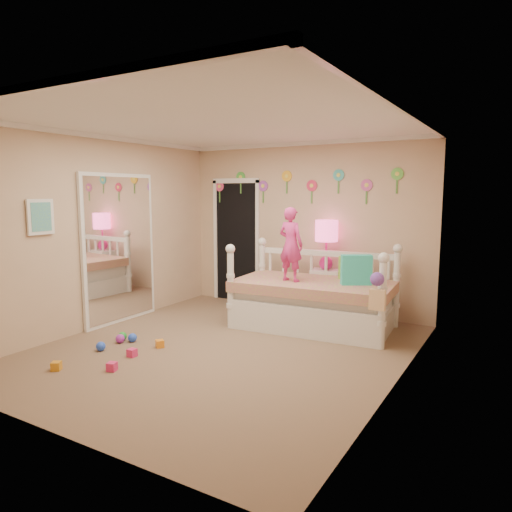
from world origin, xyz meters
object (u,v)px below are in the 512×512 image
Objects in this scene: child at (291,244)px; daybed at (314,286)px; table_lamp at (326,237)px; nightstand at (325,293)px.

daybed is at bearing -138.95° from child.
table_lamp is at bearing 93.76° from daybed.
child reaches higher than nightstand.
table_lamp reaches higher than daybed.
nightstand is 0.84m from table_lamp.
daybed is 0.65m from child.
daybed is 0.91m from table_lamp.
table_lamp is (0.00, 0.00, 0.84)m from nightstand.
child is 0.86m from table_lamp.
nightstand is at bearing -92.13° from child.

